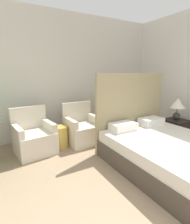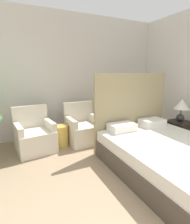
{
  "view_description": "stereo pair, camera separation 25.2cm",
  "coord_description": "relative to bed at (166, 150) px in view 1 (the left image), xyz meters",
  "views": [
    {
      "loc": [
        -1.31,
        -0.45,
        1.55
      ],
      "look_at": [
        0.39,
        2.56,
        0.75
      ],
      "focal_mm": 28.0,
      "sensor_mm": 36.0,
      "label": 1
    },
    {
      "loc": [
        -1.08,
        -0.57,
        1.55
      ],
      "look_at": [
        0.39,
        2.56,
        0.75
      ],
      "focal_mm": 28.0,
      "sensor_mm": 36.0,
      "label": 2
    }
  ],
  "objects": [
    {
      "name": "side_table",
      "position": [
        -1.29,
        1.61,
        -0.07
      ],
      "size": [
        0.32,
        0.32,
        0.45
      ],
      "color": "gold",
      "rests_on": "ground_plane"
    },
    {
      "name": "wall_back",
      "position": [
        -1.03,
        2.35,
        1.16
      ],
      "size": [
        10.0,
        0.06,
        2.9
      ],
      "color": "silver",
      "rests_on": "ground_plane"
    },
    {
      "name": "armchair_near_window_left",
      "position": [
        -1.8,
        1.6,
        -0.02
      ],
      "size": [
        0.77,
        0.74,
        0.88
      ],
      "rotation": [
        0.0,
        0.0,
        0.13
      ],
      "color": "beige",
      "rests_on": "ground_plane"
    },
    {
      "name": "armchair_near_window_right",
      "position": [
        -0.77,
        1.6,
        -0.02
      ],
      "size": [
        0.72,
        0.68,
        0.88
      ],
      "rotation": [
        0.0,
        0.0,
        0.04
      ],
      "color": "beige",
      "rests_on": "ground_plane"
    },
    {
      "name": "nightstand",
      "position": [
        1.12,
        0.65,
        -0.05
      ],
      "size": [
        0.47,
        0.46,
        0.5
      ],
      "color": "black",
      "rests_on": "ground_plane"
    },
    {
      "name": "bed",
      "position": [
        0.0,
        0.0,
        0.0
      ],
      "size": [
        1.64,
        2.05,
        1.52
      ],
      "color": "#4C4238",
      "rests_on": "ground_plane"
    },
    {
      "name": "table_lamp",
      "position": [
        1.14,
        0.67,
        0.54
      ],
      "size": [
        0.32,
        0.32,
        0.49
      ],
      "color": "#333333",
      "rests_on": "nightstand"
    }
  ]
}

